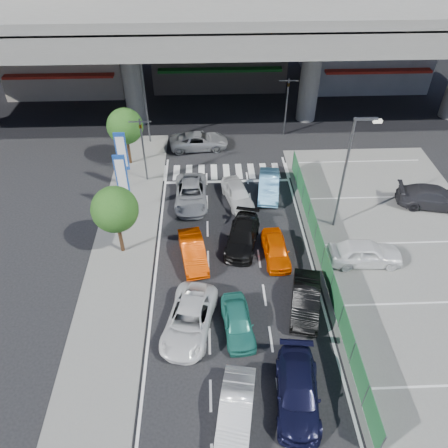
{
  "coord_description": "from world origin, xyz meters",
  "views": [
    {
      "loc": [
        -1.4,
        -16.49,
        19.21
      ],
      "look_at": [
        -0.58,
        3.67,
        2.34
      ],
      "focal_mm": 35.0,
      "sensor_mm": 36.0,
      "label": 1
    }
  ],
  "objects_px": {
    "hatch_white_back_mid": "(236,410)",
    "wagon_silver_front_left": "(191,194)",
    "signboard_near": "(122,177)",
    "kei_truck_front_right": "(269,186)",
    "street_lamp_left": "(146,90)",
    "sedan_black_mid": "(243,236)",
    "traffic_light_left": "(142,135)",
    "signboard_far": "(122,153)",
    "crossing_wagon_silver": "(199,141)",
    "traffic_light_right": "(288,93)",
    "taxi_teal_mid": "(238,322)",
    "taxi_orange_right": "(276,249)",
    "street_lamp_right": "(348,166)",
    "sedan_white_mid_left": "(189,320)",
    "hatch_black_mid_right": "(305,300)",
    "taxi_orange_left": "(193,252)",
    "tree_near": "(115,210)",
    "traffic_cone": "(333,256)",
    "tree_far": "(125,126)",
    "parked_sedan_dgrey": "(434,197)",
    "minivan_navy_back": "(298,392)",
    "parked_sedan_white": "(365,253)",
    "sedan_white_front_mid": "(238,194)"
  },
  "relations": [
    {
      "from": "traffic_light_left",
      "to": "crossing_wagon_silver",
      "type": "height_order",
      "value": "traffic_light_left"
    },
    {
      "from": "street_lamp_left",
      "to": "sedan_white_mid_left",
      "type": "height_order",
      "value": "street_lamp_left"
    },
    {
      "from": "hatch_white_back_mid",
      "to": "wagon_silver_front_left",
      "type": "relative_size",
      "value": 0.83
    },
    {
      "from": "taxi_teal_mid",
      "to": "traffic_cone",
      "type": "distance_m",
      "value": 7.94
    },
    {
      "from": "kei_truck_front_right",
      "to": "street_lamp_right",
      "type": "bearing_deg",
      "value": -35.17
    },
    {
      "from": "taxi_orange_right",
      "to": "street_lamp_right",
      "type": "bearing_deg",
      "value": 29.74
    },
    {
      "from": "signboard_far",
      "to": "taxi_orange_right",
      "type": "height_order",
      "value": "signboard_far"
    },
    {
      "from": "hatch_black_mid_right",
      "to": "traffic_light_right",
      "type": "bearing_deg",
      "value": 97.28
    },
    {
      "from": "signboard_near",
      "to": "wagon_silver_front_left",
      "type": "xyz_separation_m",
      "value": [
        4.47,
        1.11,
        -2.37
      ]
    },
    {
      "from": "street_lamp_left",
      "to": "tree_near",
      "type": "relative_size",
      "value": 1.67
    },
    {
      "from": "minivan_navy_back",
      "to": "taxi_teal_mid",
      "type": "bearing_deg",
      "value": 128.02
    },
    {
      "from": "hatch_black_mid_right",
      "to": "sedan_black_mid",
      "type": "bearing_deg",
      "value": 131.72
    },
    {
      "from": "sedan_white_front_mid",
      "to": "signboard_near",
      "type": "bearing_deg",
      "value": 173.49
    },
    {
      "from": "traffic_light_right",
      "to": "signboard_near",
      "type": "xyz_separation_m",
      "value": [
        -12.7,
        -11.01,
        -0.87
      ]
    },
    {
      "from": "street_lamp_right",
      "to": "signboard_near",
      "type": "relative_size",
      "value": 1.7
    },
    {
      "from": "minivan_navy_back",
      "to": "sedan_white_mid_left",
      "type": "xyz_separation_m",
      "value": [
        -5.0,
        4.23,
        0.0
      ]
    },
    {
      "from": "traffic_light_right",
      "to": "signboard_near",
      "type": "relative_size",
      "value": 1.11
    },
    {
      "from": "sedan_white_mid_left",
      "to": "hatch_black_mid_right",
      "type": "distance_m",
      "value": 6.44
    },
    {
      "from": "parked_sedan_dgrey",
      "to": "taxi_orange_right",
      "type": "bearing_deg",
      "value": 122.97
    },
    {
      "from": "traffic_light_right",
      "to": "kei_truck_front_right",
      "type": "distance_m",
      "value": 9.96
    },
    {
      "from": "wagon_silver_front_left",
      "to": "taxi_orange_left",
      "type": "bearing_deg",
      "value": -88.73
    },
    {
      "from": "signboard_near",
      "to": "sedan_black_mid",
      "type": "xyz_separation_m",
      "value": [
        7.85,
        -3.58,
        -2.4
      ]
    },
    {
      "from": "sedan_black_mid",
      "to": "tree_near",
      "type": "bearing_deg",
      "value": -163.6
    },
    {
      "from": "parked_sedan_dgrey",
      "to": "taxi_teal_mid",
      "type": "bearing_deg",
      "value": 136.03
    },
    {
      "from": "parked_sedan_dgrey",
      "to": "hatch_black_mid_right",
      "type": "bearing_deg",
      "value": 140.54
    },
    {
      "from": "street_lamp_left",
      "to": "sedan_black_mid",
      "type": "bearing_deg",
      "value": -62.81
    },
    {
      "from": "taxi_teal_mid",
      "to": "taxi_orange_right",
      "type": "xyz_separation_m",
      "value": [
        2.72,
        5.42,
        -0.0
      ]
    },
    {
      "from": "kei_truck_front_right",
      "to": "parked_sedan_dgrey",
      "type": "height_order",
      "value": "parked_sedan_dgrey"
    },
    {
      "from": "traffic_light_left",
      "to": "wagon_silver_front_left",
      "type": "height_order",
      "value": "traffic_light_left"
    },
    {
      "from": "sedan_white_mid_left",
      "to": "parked_sedan_dgrey",
      "type": "distance_m",
      "value": 19.88
    },
    {
      "from": "street_lamp_right",
      "to": "tree_far",
      "type": "bearing_deg",
      "value": 150.42
    },
    {
      "from": "street_lamp_right",
      "to": "signboard_far",
      "type": "bearing_deg",
      "value": 161.32
    },
    {
      "from": "traffic_light_right",
      "to": "hatch_white_back_mid",
      "type": "bearing_deg",
      "value": -102.95
    },
    {
      "from": "street_lamp_left",
      "to": "tree_near",
      "type": "height_order",
      "value": "street_lamp_left"
    },
    {
      "from": "traffic_light_left",
      "to": "street_lamp_right",
      "type": "distance_m",
      "value": 14.68
    },
    {
      "from": "traffic_light_left",
      "to": "traffic_cone",
      "type": "distance_m",
      "value": 15.91
    },
    {
      "from": "taxi_orange_right",
      "to": "signboard_near",
      "type": "bearing_deg",
      "value": 150.83
    },
    {
      "from": "traffic_light_right",
      "to": "wagon_silver_front_left",
      "type": "relative_size",
      "value": 1.05
    },
    {
      "from": "signboard_far",
      "to": "tree_near",
      "type": "relative_size",
      "value": 0.98
    },
    {
      "from": "minivan_navy_back",
      "to": "parked_sedan_white",
      "type": "bearing_deg",
      "value": 63.93
    },
    {
      "from": "minivan_navy_back",
      "to": "hatch_black_mid_right",
      "type": "relative_size",
      "value": 1.14
    },
    {
      "from": "signboard_near",
      "to": "kei_truck_front_right",
      "type": "xyz_separation_m",
      "value": [
        10.19,
        1.93,
        -2.37
      ]
    },
    {
      "from": "signboard_far",
      "to": "sedan_white_mid_left",
      "type": "height_order",
      "value": "signboard_far"
    },
    {
      "from": "signboard_far",
      "to": "wagon_silver_front_left",
      "type": "height_order",
      "value": "signboard_far"
    },
    {
      "from": "tree_far",
      "to": "taxi_teal_mid",
      "type": "bearing_deg",
      "value": -65.39
    },
    {
      "from": "traffic_light_right",
      "to": "street_lamp_left",
      "type": "bearing_deg",
      "value": -175.17
    },
    {
      "from": "taxi_teal_mid",
      "to": "taxi_orange_right",
      "type": "bearing_deg",
      "value": 57.44
    },
    {
      "from": "traffic_light_right",
      "to": "signboard_far",
      "type": "height_order",
      "value": "traffic_light_right"
    },
    {
      "from": "signboard_far",
      "to": "crossing_wagon_silver",
      "type": "xyz_separation_m",
      "value": [
        5.4,
        5.85,
        -2.37
      ]
    },
    {
      "from": "signboard_far",
      "to": "hatch_white_back_mid",
      "type": "relative_size",
      "value": 1.14
    }
  ]
}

